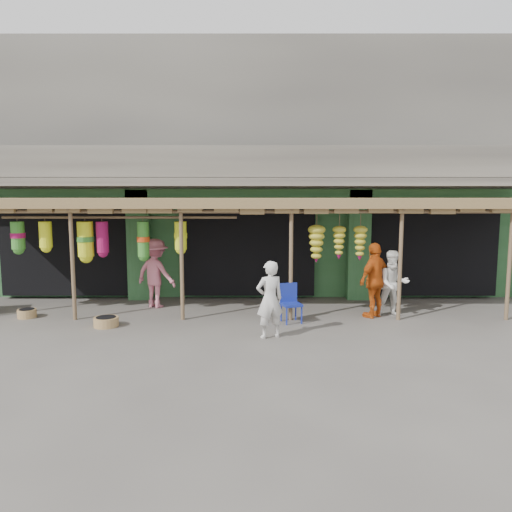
{
  "coord_description": "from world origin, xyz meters",
  "views": [
    {
      "loc": [
        0.21,
        -11.48,
        2.95
      ],
      "look_at": [
        0.2,
        1.0,
        1.33
      ],
      "focal_mm": 35.0,
      "sensor_mm": 36.0,
      "label": 1
    }
  ],
  "objects_px": {
    "person_right": "(393,284)",
    "person_vendor": "(375,280)",
    "blue_chair": "(290,301)",
    "person_shopper": "(156,273)",
    "person_front": "(270,300)"
  },
  "relations": [
    {
      "from": "person_vendor",
      "to": "person_shopper",
      "type": "relative_size",
      "value": 1.0
    },
    {
      "from": "person_front",
      "to": "person_shopper",
      "type": "relative_size",
      "value": 0.9
    },
    {
      "from": "blue_chair",
      "to": "person_vendor",
      "type": "xyz_separation_m",
      "value": [
        2.02,
        0.43,
        0.39
      ]
    },
    {
      "from": "person_front",
      "to": "person_right",
      "type": "height_order",
      "value": "person_front"
    },
    {
      "from": "person_right",
      "to": "person_vendor",
      "type": "relative_size",
      "value": 0.89
    },
    {
      "from": "blue_chair",
      "to": "person_shopper",
      "type": "height_order",
      "value": "person_shopper"
    },
    {
      "from": "blue_chair",
      "to": "person_right",
      "type": "distance_m",
      "value": 2.56
    },
    {
      "from": "person_vendor",
      "to": "person_shopper",
      "type": "bearing_deg",
      "value": -51.06
    },
    {
      "from": "person_shopper",
      "to": "person_vendor",
      "type": "bearing_deg",
      "value": -163.73
    },
    {
      "from": "person_front",
      "to": "person_vendor",
      "type": "bearing_deg",
      "value": -168.03
    },
    {
      "from": "person_front",
      "to": "person_shopper",
      "type": "distance_m",
      "value": 3.93
    },
    {
      "from": "person_right",
      "to": "person_vendor",
      "type": "xyz_separation_m",
      "value": [
        -0.46,
        -0.1,
        0.1
      ]
    },
    {
      "from": "person_front",
      "to": "person_right",
      "type": "distance_m",
      "value": 3.47
    },
    {
      "from": "person_vendor",
      "to": "blue_chair",
      "type": "bearing_deg",
      "value": -28.04
    },
    {
      "from": "blue_chair",
      "to": "person_right",
      "type": "xyz_separation_m",
      "value": [
        2.48,
        0.54,
        0.29
      ]
    }
  ]
}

